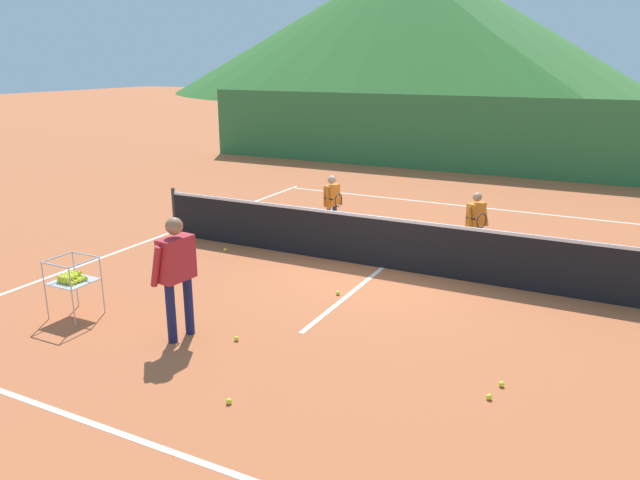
# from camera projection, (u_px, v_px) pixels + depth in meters

# --- Properties ---
(ground_plane) EXTENTS (120.00, 120.00, 0.00)m
(ground_plane) POSITION_uv_depth(u_px,v_px,m) (383.00, 268.00, 11.27)
(ground_plane) COLOR #BC6038
(line_baseline_near) EXTENTS (10.20, 0.08, 0.01)m
(line_baseline_near) POSITION_uv_depth(u_px,v_px,m) (158.00, 447.00, 6.05)
(line_baseline_near) COLOR white
(line_baseline_near) RESTS_ON ground
(line_baseline_far) EXTENTS (10.20, 0.08, 0.01)m
(line_baseline_far) POSITION_uv_depth(u_px,v_px,m) (460.00, 205.00, 16.08)
(line_baseline_far) COLOR white
(line_baseline_far) RESTS_ON ground
(line_sideline_west) EXTENTS (0.08, 11.74, 0.01)m
(line_sideline_west) POSITION_uv_depth(u_px,v_px,m) (168.00, 233.00, 13.49)
(line_sideline_west) COLOR white
(line_sideline_west) RESTS_ON ground
(line_service_center) EXTENTS (0.08, 6.32, 0.01)m
(line_service_center) POSITION_uv_depth(u_px,v_px,m) (383.00, 268.00, 11.27)
(line_service_center) COLOR white
(line_service_center) RESTS_ON ground
(tennis_net) EXTENTS (9.82, 0.08, 1.05)m
(tennis_net) POSITION_uv_depth(u_px,v_px,m) (383.00, 242.00, 11.13)
(tennis_net) COLOR #333338
(tennis_net) RESTS_ON ground
(instructor) EXTENTS (0.44, 0.81, 1.72)m
(instructor) POSITION_uv_depth(u_px,v_px,m) (177.00, 267.00, 8.16)
(instructor) COLOR #191E4C
(instructor) RESTS_ON ground
(student_0) EXTENTS (0.41, 0.65, 1.31)m
(student_0) POSITION_uv_depth(u_px,v_px,m) (332.00, 199.00, 13.21)
(student_0) COLOR navy
(student_0) RESTS_ON ground
(student_1) EXTENTS (0.41, 0.71, 1.30)m
(student_1) POSITION_uv_depth(u_px,v_px,m) (476.00, 219.00, 11.61)
(student_1) COLOR silver
(student_1) RESTS_ON ground
(ball_cart) EXTENTS (0.58, 0.58, 0.90)m
(ball_cart) POSITION_uv_depth(u_px,v_px,m) (72.00, 278.00, 8.99)
(ball_cart) COLOR #B7B7BC
(ball_cart) RESTS_ON ground
(tennis_ball_1) EXTENTS (0.07, 0.07, 0.07)m
(tennis_ball_1) POSITION_uv_depth(u_px,v_px,m) (225.00, 250.00, 12.23)
(tennis_ball_1) COLOR yellow
(tennis_ball_1) RESTS_ON ground
(tennis_ball_2) EXTENTS (0.07, 0.07, 0.07)m
(tennis_ball_2) POSITION_uv_depth(u_px,v_px,m) (229.00, 401.00, 6.80)
(tennis_ball_2) COLOR yellow
(tennis_ball_2) RESTS_ON ground
(tennis_ball_3) EXTENTS (0.07, 0.07, 0.07)m
(tennis_ball_3) POSITION_uv_depth(u_px,v_px,m) (338.00, 293.00, 9.96)
(tennis_ball_3) COLOR yellow
(tennis_ball_3) RESTS_ON ground
(tennis_ball_4) EXTENTS (0.07, 0.07, 0.07)m
(tennis_ball_4) POSITION_uv_depth(u_px,v_px,m) (489.00, 397.00, 6.89)
(tennis_ball_4) COLOR yellow
(tennis_ball_4) RESTS_ON ground
(tennis_ball_5) EXTENTS (0.07, 0.07, 0.07)m
(tennis_ball_5) POSITION_uv_depth(u_px,v_px,m) (501.00, 384.00, 7.16)
(tennis_ball_5) COLOR yellow
(tennis_ball_5) RESTS_ON ground
(tennis_ball_6) EXTENTS (0.07, 0.07, 0.07)m
(tennis_ball_6) POSITION_uv_depth(u_px,v_px,m) (236.00, 338.00, 8.33)
(tennis_ball_6) COLOR yellow
(tennis_ball_6) RESTS_ON ground
(windscreen_fence) EXTENTS (22.43, 0.08, 2.57)m
(windscreen_fence) POSITION_uv_depth(u_px,v_px,m) (500.00, 137.00, 19.83)
(windscreen_fence) COLOR #33753D
(windscreen_fence) RESTS_ON ground
(hill_0) EXTENTS (56.06, 56.06, 16.37)m
(hill_0) POSITION_uv_depth(u_px,v_px,m) (414.00, 22.00, 75.23)
(hill_0) COLOR #427A38
(hill_0) RESTS_ON ground
(hill_1) EXTENTS (53.35, 53.35, 15.09)m
(hill_1) POSITION_uv_depth(u_px,v_px,m) (399.00, 26.00, 72.70)
(hill_1) COLOR #2D6628
(hill_1) RESTS_ON ground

